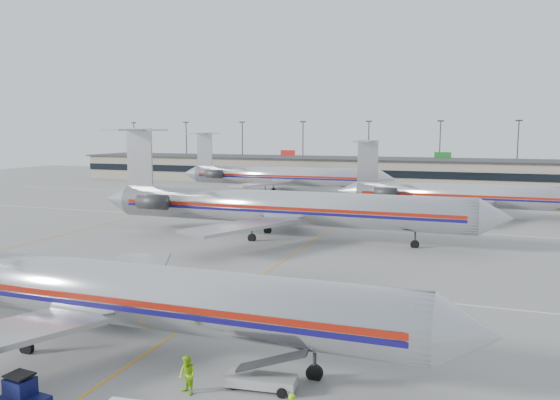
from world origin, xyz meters
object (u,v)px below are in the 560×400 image
at_px(tug_center, 23,395).
at_px(belt_loader, 263,378).
at_px(jet_foreground, 79,287).
at_px(jet_second_row, 277,207).

distance_m(tug_center, belt_loader, 11.00).
relative_size(jet_foreground, jet_second_row, 0.91).
relative_size(jet_foreground, tug_center, 19.89).
height_order(jet_foreground, belt_loader, jet_foreground).
relative_size(jet_second_row, tug_center, 21.88).
bearing_deg(jet_foreground, belt_loader, -8.64).
height_order(jet_second_row, belt_loader, jet_second_row).
height_order(jet_foreground, jet_second_row, jet_second_row).
bearing_deg(jet_foreground, tug_center, -68.23).
height_order(tug_center, belt_loader, belt_loader).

